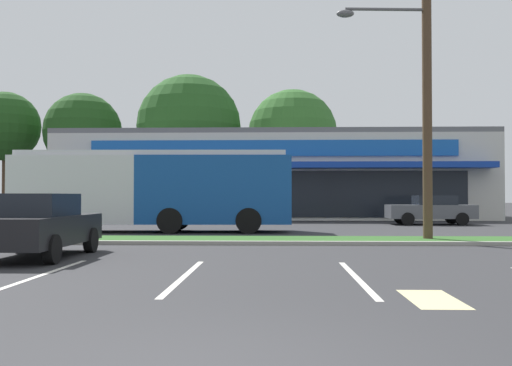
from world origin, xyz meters
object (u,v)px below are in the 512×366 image
utility_pole (423,69)px  car_1 (21,209)px  city_bus (154,188)px  car_0 (431,210)px  car_2 (35,225)px  bus_stop_bench (18,229)px

utility_pole → car_1: size_ratio=2.33×
car_1 → city_bus: bearing=143.8°
car_0 → utility_pole: bearing=74.3°
car_1 → car_2: car_1 is taller
car_1 → car_2: bearing=114.5°
utility_pole → bus_stop_bench: size_ratio=6.41×
utility_pole → car_2: 12.44m
city_bus → car_2: (-0.72, -10.13, -0.99)m
city_bus → car_0: (12.84, 6.41, -1.00)m
utility_pole → car_1: bearing=148.2°
city_bus → car_2: size_ratio=2.60×
city_bus → car_1: 9.98m
bus_stop_bench → car_1: size_ratio=0.36×
utility_pole → bus_stop_bench: 13.26m
utility_pole → city_bus: 11.48m
utility_pole → car_0: utility_pole is taller
city_bus → bus_stop_bench: size_ratio=6.98×
utility_pole → car_0: bearing=74.3°
bus_stop_bench → car_0: car_0 is taller
car_1 → car_2: (7.29, -15.99, 0.00)m
utility_pole → car_2: utility_pole is taller
city_bus → car_1: size_ratio=2.54×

